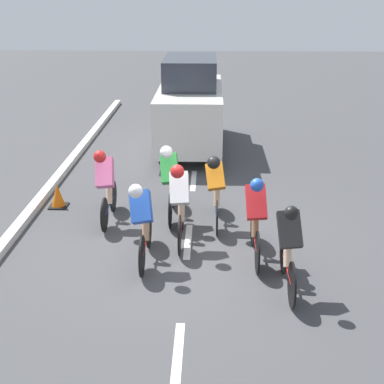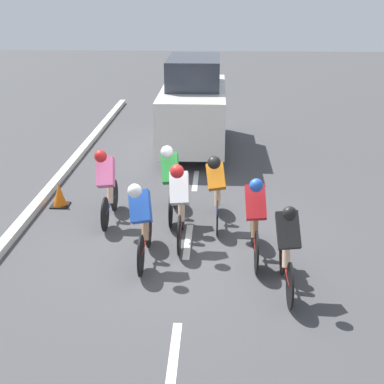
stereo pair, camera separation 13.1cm
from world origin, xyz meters
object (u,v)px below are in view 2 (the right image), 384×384
cyclist_white (180,200)px  cyclist_black (287,245)px  cyclist_green (171,179)px  cyclist_red (255,216)px  cyclist_blue (142,219)px  cyclist_pink (107,183)px  cyclist_orange (216,187)px  support_car (194,105)px  traffic_cone (59,195)px

cyclist_white → cyclist_black: size_ratio=1.04×
cyclist_black → cyclist_white: bearing=-42.6°
cyclist_black → cyclist_green: bearing=-53.4°
cyclist_red → cyclist_blue: size_ratio=1.00×
cyclist_black → cyclist_green: cyclist_green is taller
cyclist_pink → cyclist_green: cyclist_green is taller
cyclist_red → cyclist_orange: bearing=-64.7°
cyclist_pink → cyclist_green: bearing=-170.0°
cyclist_red → cyclist_black: cyclist_red is taller
cyclist_white → cyclist_blue: bearing=52.8°
cyclist_pink → cyclist_white: bearing=150.0°
cyclist_white → cyclist_green: bearing=-76.8°
cyclist_pink → cyclist_orange: bearing=178.8°
cyclist_green → support_car: 4.94m
cyclist_white → cyclist_orange: cyclist_white is taller
cyclist_pink → cyclist_orange: cyclist_pink is taller
support_car → traffic_cone: (2.58, 4.40, -0.98)m
cyclist_red → traffic_cone: (3.88, -2.14, -0.56)m
cyclist_blue → cyclist_red: bearing=-174.5°
cyclist_red → cyclist_white: cyclist_white is taller
cyclist_pink → cyclist_orange: size_ratio=0.97×
cyclist_red → cyclist_black: (-0.41, 0.97, -0.03)m
cyclist_green → support_car: (-0.21, -4.92, 0.39)m
cyclist_white → cyclist_orange: bearing=-128.4°
cyclist_black → support_car: 7.71m
cyclist_orange → support_car: size_ratio=0.37×
cyclist_white → traffic_cone: cyclist_white is taller
cyclist_blue → cyclist_orange: bearing=-127.8°
cyclist_red → support_car: bearing=-78.7°
cyclist_red → cyclist_pink: bearing=-27.3°
cyclist_orange → cyclist_pink: bearing=-1.2°
cyclist_blue → cyclist_orange: cyclist_blue is taller
cyclist_white → traffic_cone: size_ratio=3.47×
cyclist_white → cyclist_black: (-1.67, 1.54, -0.05)m
cyclist_orange → support_car: (0.66, -5.18, 0.44)m
traffic_cone → cyclist_pink: bearing=147.7°
cyclist_red → cyclist_green: (1.51, -1.61, 0.03)m
cyclist_red → cyclist_pink: cyclist_red is taller
cyclist_red → traffic_cone: cyclist_red is taller
cyclist_red → cyclist_white: 1.39m
cyclist_red → support_car: 6.68m
cyclist_black → cyclist_orange: cyclist_black is taller
cyclist_blue → cyclist_black: cyclist_black is taller
cyclist_orange → cyclist_white: bearing=51.6°
cyclist_orange → traffic_cone: bearing=-13.6°
cyclist_white → support_car: size_ratio=0.38×
cyclist_white → cyclist_green: cyclist_green is taller
cyclist_orange → cyclist_green: bearing=-16.3°
cyclist_white → cyclist_orange: 1.01m
cyclist_white → support_car: support_car is taller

